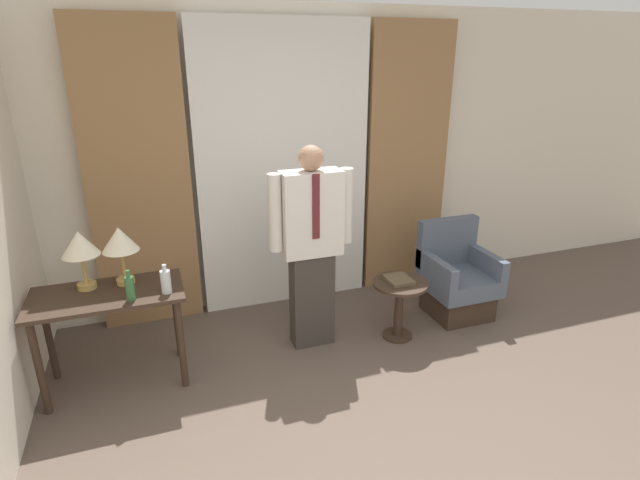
{
  "coord_description": "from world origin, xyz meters",
  "views": [
    {
      "loc": [
        -1.18,
        -1.56,
        2.29
      ],
      "look_at": [
        -0.01,
        1.76,
        0.97
      ],
      "focal_mm": 28.0,
      "sensor_mm": 36.0,
      "label": 1
    }
  ],
  "objects": [
    {
      "name": "desk",
      "position": [
        -1.54,
        1.86,
        0.61
      ],
      "size": [
        1.02,
        0.54,
        0.73
      ],
      "color": "#38281E",
      "rests_on": "ground_plane"
    },
    {
      "name": "curtain_drape_right",
      "position": [
        1.25,
        2.74,
        1.29
      ],
      "size": [
        0.84,
        0.06,
        2.58
      ],
      "color": "#997047",
      "rests_on": "ground_plane"
    },
    {
      "name": "person",
      "position": [
        -0.03,
        1.91,
        0.89
      ],
      "size": [
        0.68,
        0.22,
        1.66
      ],
      "color": "#38332D",
      "rests_on": "ground_plane"
    },
    {
      "name": "wall_back",
      "position": [
        0.0,
        2.87,
        1.35
      ],
      "size": [
        10.0,
        0.06,
        2.7
      ],
      "color": "silver",
      "rests_on": "ground_plane"
    },
    {
      "name": "bottle_by_lamp",
      "position": [
        -1.15,
        1.73,
        0.82
      ],
      "size": [
        0.07,
        0.07,
        0.21
      ],
      "color": "silver",
      "rests_on": "desk"
    },
    {
      "name": "curtain_drape_left",
      "position": [
        -1.25,
        2.74,
        1.29
      ],
      "size": [
        0.84,
        0.06,
        2.58
      ],
      "color": "#997047",
      "rests_on": "ground_plane"
    },
    {
      "name": "book",
      "position": [
        0.68,
        1.76,
        0.53
      ],
      "size": [
        0.2,
        0.23,
        0.03
      ],
      "color": "brown",
      "rests_on": "side_table"
    },
    {
      "name": "table_lamp_right",
      "position": [
        -1.42,
        1.98,
        1.05
      ],
      "size": [
        0.25,
        0.25,
        0.43
      ],
      "color": "tan",
      "rests_on": "desk"
    },
    {
      "name": "table_lamp_left",
      "position": [
        -1.67,
        1.98,
        1.05
      ],
      "size": [
        0.25,
        0.25,
        0.43
      ],
      "color": "tan",
      "rests_on": "desk"
    },
    {
      "name": "curtain_sheer_center",
      "position": [
        0.0,
        2.74,
        1.29
      ],
      "size": [
        1.58,
        0.06,
        2.58
      ],
      "color": "white",
      "rests_on": "ground_plane"
    },
    {
      "name": "bottle_near_edge",
      "position": [
        -1.38,
        1.69,
        0.82
      ],
      "size": [
        0.06,
        0.06,
        0.21
      ],
      "color": "#336638",
      "rests_on": "desk"
    },
    {
      "name": "side_table",
      "position": [
        0.69,
        1.74,
        0.35
      ],
      "size": [
        0.46,
        0.46,
        0.51
      ],
      "color": "#38281E",
      "rests_on": "ground_plane"
    },
    {
      "name": "armchair",
      "position": [
        1.39,
        1.95,
        0.32
      ],
      "size": [
        0.6,
        0.59,
        0.86
      ],
      "color": "#38281E",
      "rests_on": "ground_plane"
    }
  ]
}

